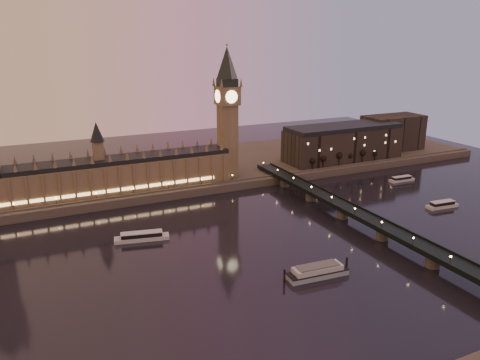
# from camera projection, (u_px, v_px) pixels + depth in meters

# --- Properties ---
(ground) EXTENTS (700.00, 700.00, 0.00)m
(ground) POSITION_uv_depth(u_px,v_px,m) (227.00, 256.00, 255.33)
(ground) COLOR black
(ground) RESTS_ON ground
(far_embankment) EXTENTS (560.00, 130.00, 6.00)m
(far_embankment) POSITION_uv_depth(u_px,v_px,m) (183.00, 170.00, 409.41)
(far_embankment) COLOR #423D35
(far_embankment) RESTS_ON ground
(palace_of_westminster) EXTENTS (180.00, 26.62, 52.00)m
(palace_of_westminster) POSITION_uv_depth(u_px,v_px,m) (109.00, 171.00, 337.34)
(palace_of_westminster) COLOR brown
(palace_of_westminster) RESTS_ON ground
(big_ben) EXTENTS (17.68, 17.68, 104.00)m
(big_ben) POSITION_uv_depth(u_px,v_px,m) (227.00, 105.00, 363.18)
(big_ben) COLOR brown
(big_ben) RESTS_ON ground
(westminster_bridge) EXTENTS (13.20, 260.00, 15.30)m
(westminster_bridge) POSITION_uv_depth(u_px,v_px,m) (361.00, 220.00, 290.94)
(westminster_bridge) COLOR black
(westminster_bridge) RESTS_ON ground
(city_block) EXTENTS (155.00, 45.00, 34.00)m
(city_block) POSITION_uv_depth(u_px,v_px,m) (360.00, 139.00, 441.31)
(city_block) COLOR black
(city_block) RESTS_ON ground
(bare_tree_0) EXTENTS (5.16, 5.16, 10.50)m
(bare_tree_0) POSITION_uv_depth(u_px,v_px,m) (312.00, 161.00, 397.19)
(bare_tree_0) COLOR black
(bare_tree_0) RESTS_ON ground
(bare_tree_1) EXTENTS (5.16, 5.16, 10.50)m
(bare_tree_1) POSITION_uv_depth(u_px,v_px,m) (325.00, 159.00, 402.58)
(bare_tree_1) COLOR black
(bare_tree_1) RESTS_ON ground
(bare_tree_2) EXTENTS (5.16, 5.16, 10.50)m
(bare_tree_2) POSITION_uv_depth(u_px,v_px,m) (338.00, 157.00, 407.97)
(bare_tree_2) COLOR black
(bare_tree_2) RESTS_ON ground
(bare_tree_3) EXTENTS (5.16, 5.16, 10.50)m
(bare_tree_3) POSITION_uv_depth(u_px,v_px,m) (350.00, 156.00, 413.36)
(bare_tree_3) COLOR black
(bare_tree_3) RESTS_ON ground
(bare_tree_4) EXTENTS (5.16, 5.16, 10.50)m
(bare_tree_4) POSITION_uv_depth(u_px,v_px,m) (362.00, 154.00, 418.74)
(bare_tree_4) COLOR black
(bare_tree_4) RESTS_ON ground
(bare_tree_5) EXTENTS (5.16, 5.16, 10.50)m
(bare_tree_5) POSITION_uv_depth(u_px,v_px,m) (373.00, 153.00, 424.13)
(bare_tree_5) COLOR black
(bare_tree_5) RESTS_ON ground
(cruise_boat_a) EXTENTS (32.38, 13.16, 5.06)m
(cruise_boat_a) POSITION_uv_depth(u_px,v_px,m) (142.00, 237.00, 274.48)
(cruise_boat_a) COLOR silver
(cruise_boat_a) RESTS_ON ground
(cruise_boat_b) EXTENTS (22.88, 6.79, 4.18)m
(cruise_boat_b) POSITION_uv_depth(u_px,v_px,m) (402.00, 179.00, 386.93)
(cruise_boat_b) COLOR silver
(cruise_boat_b) RESTS_ON ground
(cruise_boat_c) EXTENTS (24.19, 8.54, 4.74)m
(cruise_boat_c) POSITION_uv_depth(u_px,v_px,m) (442.00, 205.00, 327.00)
(cruise_boat_c) COLOR silver
(cruise_boat_c) RESTS_ON ground
(moored_barge) EXTENTS (36.49, 11.01, 6.70)m
(moored_barge) POSITION_uv_depth(u_px,v_px,m) (317.00, 271.00, 232.59)
(moored_barge) COLOR #8E9FB5
(moored_barge) RESTS_ON ground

